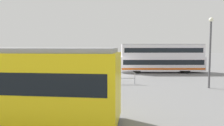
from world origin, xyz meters
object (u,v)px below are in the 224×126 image
double_decker_bus (161,58)px  info_sign (48,68)px  pedestrian_near_railing (78,72)px  street_lamp (210,46)px

double_decker_bus → info_sign: 15.52m
double_decker_bus → pedestrian_near_railing: bearing=31.3°
pedestrian_near_railing → street_lamp: (-11.34, 4.45, 2.58)m
info_sign → street_lamp: bearing=172.2°
double_decker_bus → pedestrian_near_railing: 12.21m
pedestrian_near_railing → info_sign: info_sign is taller
double_decker_bus → street_lamp: street_lamp is taller
double_decker_bus → pedestrian_near_railing: double_decker_bus is taller
double_decker_bus → pedestrian_near_railing: (10.39, 6.32, -1.03)m
double_decker_bus → info_sign: double_decker_bus is taller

